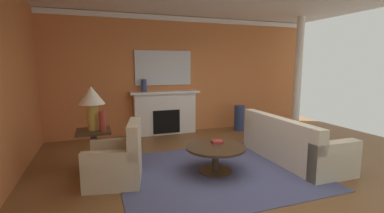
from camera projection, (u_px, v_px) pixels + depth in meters
The scene contains 16 objects.
ground_plane at pixel (242, 173), 4.54m from camera, with size 9.02×9.02×0.00m, color brown.
wall_fireplace at pixel (184, 75), 7.28m from camera, with size 7.54×0.12×3.06m, color #CC723D.
crown_moulding at pixel (184, 19), 6.99m from camera, with size 7.54×0.08×0.12m, color white.
area_rug at pixel (215, 171), 4.59m from camera, with size 3.17×2.70×0.01m, color #4C517A.
fireplace at pixel (165, 114), 7.05m from camera, with size 1.80×0.35×1.13m.
mantel_mirror at pixel (163, 68), 6.98m from camera, with size 1.47×0.04×0.88m, color silver.
sofa at pixel (291, 145), 5.10m from camera, with size 0.91×2.10×0.85m.
armchair_near_window at pixel (117, 163), 4.15m from camera, with size 0.95×0.95×0.95m.
coffee_table at pixel (216, 153), 4.54m from camera, with size 1.00×1.00×0.45m.
side_table at pixel (94, 147), 4.64m from camera, with size 0.56×0.56×0.70m.
table_lamp at pixel (92, 100), 4.52m from camera, with size 0.44×0.44×0.75m.
vase_on_side_table at pixel (102, 121), 4.51m from camera, with size 0.12×0.12×0.34m, color #9E3328.
vase_tall_corner at pixel (239, 118), 7.47m from camera, with size 0.28×0.28×0.70m, color navy.
vase_mantel_left at pixel (144, 86), 6.70m from camera, with size 0.13×0.13×0.31m, color navy.
book_red_cover at pixel (217, 142), 4.69m from camera, with size 0.18×0.16×0.05m, color maroon.
column_white at pixel (298, 75), 7.30m from camera, with size 0.20×0.20×3.06m, color white.
Camera 1 is at (-2.25, -3.78, 1.80)m, focal length 25.24 mm.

